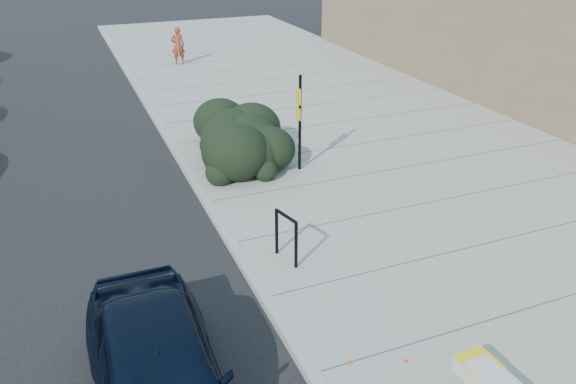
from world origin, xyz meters
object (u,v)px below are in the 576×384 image
at_px(sedan_navy, 159,377).
at_px(pedestrian, 178,46).
at_px(sign_post, 299,117).
at_px(bike_rack, 286,233).

relative_size(sedan_navy, pedestrian, 2.64).
bearing_deg(sign_post, pedestrian, 92.94).
bearing_deg(pedestrian, sign_post, 95.74).
xyz_separation_m(bike_rack, sign_post, (1.98, 3.97, 0.84)).
xyz_separation_m(bike_rack, sedan_navy, (-2.96, -2.83, -0.01)).
bearing_deg(bike_rack, pedestrian, 70.21).
bearing_deg(bike_rack, sign_post, 49.19).
relative_size(bike_rack, sign_post, 0.40).
relative_size(sign_post, sedan_navy, 0.58).
xyz_separation_m(sign_post, sedan_navy, (-4.94, -6.80, -0.85)).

